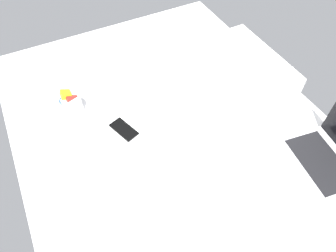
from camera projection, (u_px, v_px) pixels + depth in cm
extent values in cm
cube|color=white|center=(170.00, 135.00, 152.71)|extent=(180.00, 140.00, 18.00)
cube|color=#B7BABC|center=(323.00, 162.00, 131.06)|extent=(36.00, 27.56, 2.00)
cube|color=black|center=(321.00, 162.00, 129.83)|extent=(31.17, 21.04, 0.40)
cylinder|color=silver|center=(72.00, 105.00, 146.00)|extent=(9.00, 9.00, 11.00)
cube|color=red|center=(72.00, 107.00, 148.26)|extent=(6.28, 5.33, 3.20)
cube|color=#268C33|center=(74.00, 106.00, 146.43)|extent=(6.10, 5.74, 4.38)
cube|color=red|center=(71.00, 102.00, 145.61)|extent=(6.97, 6.54, 4.13)
cube|color=blue|center=(67.00, 101.00, 143.86)|extent=(7.92, 8.05, 6.22)
cube|color=red|center=(70.00, 98.00, 142.43)|extent=(6.98, 6.97, 6.54)
cube|color=yellow|center=(66.00, 94.00, 141.51)|extent=(4.95, 5.11, 4.14)
cube|color=black|center=(124.00, 129.00, 143.07)|extent=(15.45, 10.99, 0.80)
cube|color=white|center=(242.00, 69.00, 160.64)|extent=(52.00, 36.00, 13.00)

